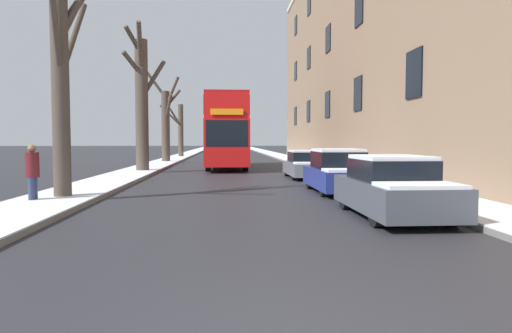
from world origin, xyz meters
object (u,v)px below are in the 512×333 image
Objects in this scene: parked_car_2 at (307,165)px; pedestrian_left_sidewalk at (32,172)px; bare_tree_left_0 at (64,78)px; bare_tree_left_1 at (142,101)px; parked_car_1 at (338,172)px; bare_tree_left_2 at (166,122)px; parked_car_0 at (393,188)px; bare_tree_left_3 at (180,129)px; double_decker_bus at (227,129)px.

parked_car_2 is 2.46× the size of pedestrian_left_sidewalk.
bare_tree_left_1 is at bearing 89.48° from bare_tree_left_0.
bare_tree_left_2 is at bearing 111.91° from parked_car_1.
parked_car_0 is at bearing 76.81° from pedestrian_left_sidewalk.
bare_tree_left_0 is at bearing 146.31° from pedestrian_left_sidewalk.
bare_tree_left_3 is (-0.09, 34.46, -0.54)m from bare_tree_left_0.
bare_tree_left_1 is 22.79m from bare_tree_left_3.
parked_car_1 is 2.40× the size of pedestrian_left_sidewalk.
double_decker_bus is 2.54× the size of parked_car_2.
pedestrian_left_sidewalk is (-0.60, -0.83, -2.65)m from bare_tree_left_0.
double_decker_bus is at bearing 114.79° from parked_car_2.
parked_car_2 is (0.00, 6.02, -0.07)m from parked_car_1.
parked_car_2 is at bearing -60.65° from bare_tree_left_2.
bare_tree_left_3 is 33.92m from parked_car_1.
parked_car_1 is (8.51, -21.16, -2.58)m from bare_tree_left_2.
bare_tree_left_0 is 1.93× the size of parked_car_0.
parked_car_0 is (8.55, -37.78, -2.36)m from bare_tree_left_3.
bare_tree_left_3 is at bearing 104.46° from double_decker_bus.
parked_car_2 is 12.48m from pedestrian_left_sidewalk.
bare_tree_left_3 is 28.16m from parked_car_2.
bare_tree_left_0 is 1.41× the size of bare_tree_left_3.
parked_car_1 is at bearing -75.37° from bare_tree_left_3.
bare_tree_left_3 is 0.54× the size of double_decker_bus.
parked_car_0 is (8.51, -26.21, -2.60)m from bare_tree_left_2.
bare_tree_left_2 is 27.68m from parked_car_0.
bare_tree_left_1 is 13.41m from parked_car_1.
double_decker_bus is at bearing 42.24° from bare_tree_left_1.
bare_tree_left_0 reaches higher than parked_car_2.
bare_tree_left_1 is 11.21m from bare_tree_left_2.
bare_tree_left_2 is 8.51m from double_decker_bus.
parked_car_0 is 11.07m from parked_car_2.
bare_tree_left_3 is 3.35× the size of pedestrian_left_sidewalk.
bare_tree_left_2 is at bearing 124.16° from double_decker_bus.
parked_car_2 is at bearing -25.30° from bare_tree_left_1.
double_decker_bus is (4.79, -18.59, -0.49)m from bare_tree_left_3.
parked_car_1 is at bearing -68.09° from bare_tree_left_2.
parked_car_1 is 6.02m from parked_car_2.
parked_car_2 is at bearing -65.21° from double_decker_bus.
bare_tree_left_3 reaches higher than parked_car_1.
double_decker_bus reaches higher than parked_car_2.
bare_tree_left_1 reaches higher than parked_car_2.
pedestrian_left_sidewalk is (-0.71, -12.52, -3.02)m from bare_tree_left_1.
pedestrian_left_sidewalk is (-9.07, 2.49, 0.25)m from parked_car_0.
bare_tree_left_2 reaches higher than parked_car_2.
bare_tree_left_2 is at bearing -179.15° from pedestrian_left_sidewalk.
pedestrian_left_sidewalk is (-5.31, -16.70, -1.62)m from double_decker_bus.
bare_tree_left_2 is 1.86× the size of parked_car_0.
bare_tree_left_1 is at bearing 154.70° from parked_car_2.
bare_tree_left_3 is 1.40× the size of parked_car_1.
pedestrian_left_sidewalk is at bearing -107.64° from double_decker_bus.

